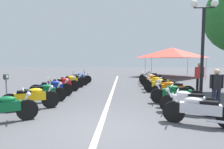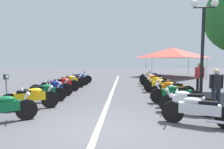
{
  "view_description": "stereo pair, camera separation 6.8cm",
  "coord_description": "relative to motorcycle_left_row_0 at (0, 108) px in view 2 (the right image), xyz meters",
  "views": [
    {
      "loc": [
        -5.02,
        -0.66,
        1.92
      ],
      "look_at": [
        5.75,
        0.0,
        1.05
      ],
      "focal_mm": 30.01,
      "sensor_mm": 36.0,
      "label": 1
    },
    {
      "loc": [
        -5.02,
        -0.73,
        1.92
      ],
      "look_at": [
        5.75,
        0.0,
        1.05
      ],
      "focal_mm": 30.01,
      "sensor_mm": 36.0,
      "label": 2
    }
  ],
  "objects": [
    {
      "name": "bystander_2",
      "position": [
        1.94,
        -7.17,
        0.45
      ],
      "size": [
        0.32,
        0.53,
        1.57
      ],
      "rotation": [
        0.0,
        0.0,
        3.22
      ],
      "color": "#1E2338",
      "rests_on": "ground_plane"
    },
    {
      "name": "motorcycle_right_row_5",
      "position": [
        6.68,
        -5.91,
        -0.0
      ],
      "size": [
        0.93,
        2.03,
        1.2
      ],
      "rotation": [
        0.0,
        0.0,
        1.25
      ],
      "color": "black",
      "rests_on": "ground_plane"
    },
    {
      "name": "motorcycle_left_row_0",
      "position": [
        0.0,
        0.0,
        0.0
      ],
      "size": [
        1.21,
        1.92,
        1.01
      ],
      "rotation": [
        0.0,
        0.0,
        -1.04
      ],
      "color": "black",
      "rests_on": "ground_plane"
    },
    {
      "name": "motorcycle_right_row_2",
      "position": [
        2.76,
        -5.92,
        -0.0
      ],
      "size": [
        0.82,
        2.17,
        1.0
      ],
      "rotation": [
        0.0,
        0.0,
        1.36
      ],
      "color": "black",
      "rests_on": "ground_plane"
    },
    {
      "name": "traffic_cone_0",
      "position": [
        7.27,
        1.35,
        -0.17
      ],
      "size": [
        0.36,
        0.36,
        0.61
      ],
      "color": "orange",
      "rests_on": "ground_plane"
    },
    {
      "name": "event_tent",
      "position": [
        15.68,
        -8.96,
        2.19
      ],
      "size": [
        5.76,
        5.76,
        3.2
      ],
      "color": "#E54C3F",
      "rests_on": "ground_plane"
    },
    {
      "name": "parking_meter",
      "position": [
        2.32,
        1.31,
        0.44
      ],
      "size": [
        0.2,
        0.15,
        1.29
      ],
      "rotation": [
        0.0,
        0.0,
        -1.72
      ],
      "color": "slate",
      "rests_on": "ground_plane"
    },
    {
      "name": "motorcycle_left_row_4",
      "position": [
        5.52,
        -0.06,
        0.02
      ],
      "size": [
        0.98,
        1.96,
        1.23
      ],
      "rotation": [
        0.0,
        0.0,
        -1.18
      ],
      "color": "black",
      "rests_on": "ground_plane"
    },
    {
      "name": "bystander_0",
      "position": [
        5.65,
        -8.0,
        0.54
      ],
      "size": [
        0.32,
        0.53,
        1.71
      ],
      "rotation": [
        0.0,
        0.0,
        6.25
      ],
      "color": "black",
      "rests_on": "ground_plane"
    },
    {
      "name": "motorcycle_right_row_4",
      "position": [
        5.45,
        -5.87,
        -0.0
      ],
      "size": [
        1.04,
        2.05,
        1.0
      ],
      "rotation": [
        0.0,
        0.0,
        1.17
      ],
      "color": "black",
      "rests_on": "ground_plane"
    },
    {
      "name": "ground_plane",
      "position": [
        -0.26,
        -3.0,
        -0.46
      ],
      "size": [
        80.0,
        80.0,
        0.0
      ],
      "primitive_type": "plane",
      "color": "#4C4C51"
    },
    {
      "name": "motorcycle_right_row_7",
      "position": [
        9.31,
        -5.85,
        0.0
      ],
      "size": [
        0.99,
        1.93,
        1.01
      ],
      "rotation": [
        0.0,
        0.0,
        1.17
      ],
      "color": "black",
      "rests_on": "ground_plane"
    },
    {
      "name": "motorcycle_left_row_6",
      "position": [
        8.04,
        -0.13,
        0.0
      ],
      "size": [
        1.05,
        2.01,
        1.2
      ],
      "rotation": [
        0.0,
        0.0,
        -1.16
      ],
      "color": "black",
      "rests_on": "ground_plane"
    },
    {
      "name": "street_lamp_twin_globe",
      "position": [
        3.49,
        -7.24,
        2.68
      ],
      "size": [
        0.32,
        1.22,
        4.56
      ],
      "color": "black",
      "rests_on": "ground_plane"
    },
    {
      "name": "lane_centre_stripe",
      "position": [
        5.42,
        -3.0,
        -0.46
      ],
      "size": [
        21.31,
        0.16,
        0.01
      ],
      "primitive_type": "cube",
      "color": "beige",
      "rests_on": "ground_plane"
    },
    {
      "name": "motorcycle_left_row_7",
      "position": [
        9.38,
        -0.06,
        -0.01
      ],
      "size": [
        1.0,
        2.07,
        0.99
      ],
      "rotation": [
        0.0,
        0.0,
        -1.2
      ],
      "color": "black",
      "rests_on": "ground_plane"
    },
    {
      "name": "motorcycle_right_row_3",
      "position": [
        3.99,
        -6.08,
        0.0
      ],
      "size": [
        0.95,
        1.98,
        1.01
      ],
      "rotation": [
        0.0,
        0.0,
        1.21
      ],
      "color": "black",
      "rests_on": "ground_plane"
    },
    {
      "name": "motorcycle_right_row_8",
      "position": [
        10.74,
        -6.01,
        0.0
      ],
      "size": [
        0.9,
        2.0,
        1.01
      ],
      "rotation": [
        0.0,
        0.0,
        1.26
      ],
      "color": "black",
      "rests_on": "ground_plane"
    },
    {
      "name": "motorcycle_right_row_1",
      "position": [
        1.32,
        -5.93,
        -0.01
      ],
      "size": [
        0.94,
        1.92,
        1.0
      ],
      "rotation": [
        0.0,
        0.0,
        1.22
      ],
      "color": "black",
      "rests_on": "ground_plane"
    },
    {
      "name": "motorcycle_left_row_5",
      "position": [
        6.81,
        -0.06,
        0.01
      ],
      "size": [
        1.22,
        1.96,
        1.01
      ],
      "rotation": [
        0.0,
        0.0,
        -1.05
      ],
      "color": "black",
      "rests_on": "ground_plane"
    },
    {
      "name": "motorcycle_left_row_3",
      "position": [
        3.98,
        -0.01,
        0.01
      ],
      "size": [
        1.04,
        2.04,
        1.02
      ],
      "rotation": [
        0.0,
        0.0,
        -1.16
      ],
      "color": "black",
      "rests_on": "ground_plane"
    },
    {
      "name": "motorcycle_right_row_6",
      "position": [
        8.1,
        -5.84,
        0.01
      ],
      "size": [
        0.9,
        1.98,
        1.02
      ],
      "rotation": [
        0.0,
        0.0,
        1.26
      ],
      "color": "black",
      "rests_on": "ground_plane"
    },
    {
      "name": "motorcycle_left_row_1",
      "position": [
        1.55,
        -0.17,
        0.02
      ],
      "size": [
        1.09,
        1.94,
        1.23
      ],
      "rotation": [
        0.0,
        0.0,
        -1.11
      ],
      "color": "black",
      "rests_on": "ground_plane"
    },
    {
      "name": "motorcycle_left_row_2",
      "position": [
        2.72,
        -0.11,
        -0.0
      ],
      "size": [
        1.07,
        1.92,
        1.0
      ],
      "rotation": [
        0.0,
        0.0,
        -1.12
      ],
      "color": "black",
      "rests_on": "ground_plane"
    },
    {
      "name": "motorcycle_right_row_0",
      "position": [
        0.19,
        -5.87,
        -0.0
      ],
      "size": [
        0.95,
        2.02,
        1.01
      ],
      "rotation": [
        0.0,
        0.0,
        1.23
      ],
      "color": "black",
      "rests_on": "ground_plane"
    }
  ]
}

